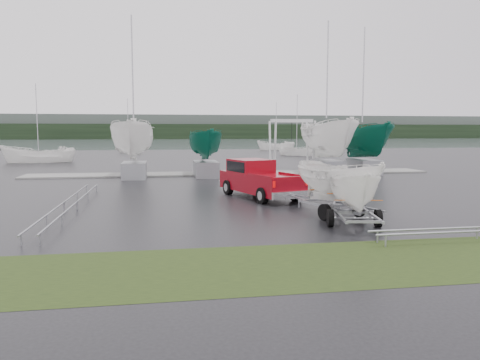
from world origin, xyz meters
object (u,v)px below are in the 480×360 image
(trailer_hitched, at_px, (340,146))
(trailer_parked, at_px, (355,156))
(pickup_truck, at_px, (257,178))
(boat_hoist, at_px, (292,138))

(trailer_hitched, relative_size, trailer_parked, 1.13)
(trailer_parked, bearing_deg, pickup_truck, 115.36)
(pickup_truck, xyz_separation_m, trailer_hitched, (1.88, -5.93, 1.73))
(pickup_truck, relative_size, trailer_parked, 1.32)
(pickup_truck, distance_m, trailer_parked, 7.79)
(trailer_parked, bearing_deg, trailer_hitched, 98.79)
(trailer_hitched, bearing_deg, pickup_truck, 90.00)
(pickup_truck, xyz_separation_m, trailer_parked, (1.80, -7.44, 1.44))
(trailer_hitched, xyz_separation_m, boat_hoist, (3.38, 18.28, -0.01))
(trailer_parked, xyz_separation_m, boat_hoist, (3.46, 19.79, 0.28))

